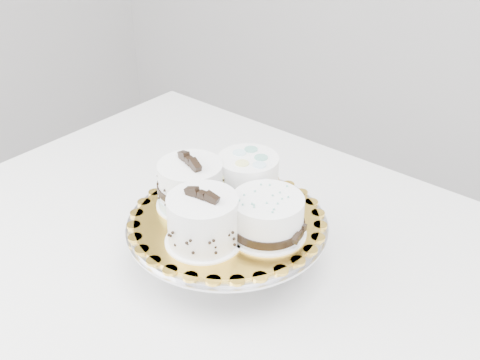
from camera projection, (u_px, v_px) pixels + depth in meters
The scene contains 7 objects.
table at pixel (258, 294), 1.07m from camera, with size 1.42×1.05×0.75m.
cake_stand at pixel (227, 234), 1.01m from camera, with size 0.33×0.33×0.09m.
cake_board at pixel (227, 219), 0.99m from camera, with size 0.31×0.31×0.00m, color gold.
cake_swirl at pixel (203, 221), 0.92m from camera, with size 0.12×0.12×0.10m.
cake_banded at pixel (191, 186), 1.01m from camera, with size 0.14×0.14×0.10m.
cake_dots at pixel (248, 177), 1.03m from camera, with size 0.13×0.13×0.08m.
cake_ribbon at pixel (268, 217), 0.94m from camera, with size 0.13×0.13×0.07m.
Camera 1 is at (0.29, -0.48, 1.42)m, focal length 45.00 mm.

